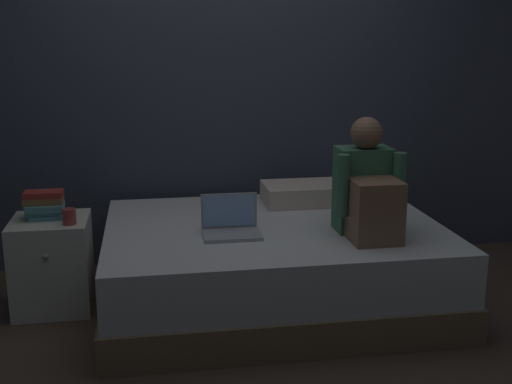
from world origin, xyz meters
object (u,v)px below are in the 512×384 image
Objects in this scene: person_sitting at (368,191)px; laptop at (231,225)px; mug at (69,217)px; book_stack at (44,205)px; nightstand at (53,264)px; bed at (273,264)px; pillow at (306,193)px.

laptop is (-0.75, 0.13, -0.20)m from person_sitting.
laptop is at bearing -11.94° from mug.
person_sitting is at bearing -10.83° from mug.
book_stack is (-1.80, 0.46, -0.12)m from person_sitting.
person_sitting is at bearing -14.44° from book_stack.
person_sitting is 1.86m from book_stack.
nightstand is 1.11m from laptop.
bed is 0.63m from pillow.
person_sitting reaches higher than pillow.
bed is at bearing -6.74° from nightstand.
pillow is 2.50× the size of book_stack.
nightstand is 0.84× the size of person_sitting.
person_sitting is 2.05× the size of laptop.
mug is (-1.48, -0.42, 0.03)m from pillow.
book_stack is (-0.02, 0.03, 0.35)m from nightstand.
person_sitting reaches higher than book_stack.
mug is (-1.65, 0.32, -0.16)m from person_sitting.
pillow is at bearing 9.29° from book_stack.
laptop is 0.57× the size of pillow.
book_stack is (-1.63, -0.27, 0.06)m from pillow.
book_stack reaches higher than nightstand.
person_sitting is at bearing -13.75° from nightstand.
person_sitting is at bearing -30.51° from bed.
nightstand is 1.89m from person_sitting.
nightstand is at bearing 173.26° from bed.
book_stack is at bearing 129.78° from nightstand.
bed is at bearing -7.86° from book_stack.
bed is at bearing 149.49° from person_sitting.
person_sitting is 0.77m from pillow.
laptop reaches higher than nightstand.
laptop is 1.43× the size of book_stack.
laptop is 0.84m from pillow.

